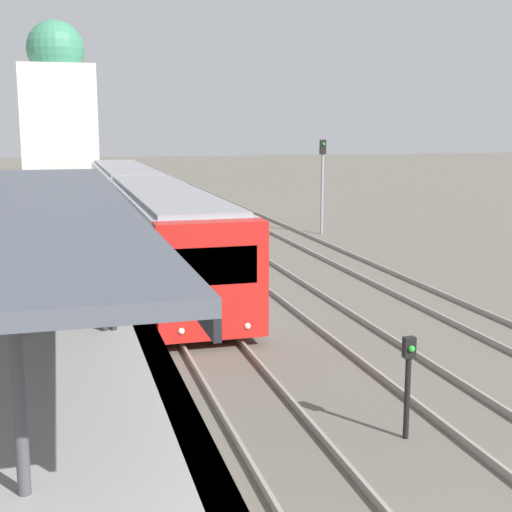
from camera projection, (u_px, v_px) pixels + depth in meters
name	position (u px, v px, depth m)	size (l,w,h in m)	color
platform_canopy	(35.00, 202.00, 16.18)	(4.00, 21.09, 2.82)	#4C515B
person_on_platform	(108.00, 287.00, 15.39)	(0.40, 0.40, 1.66)	#2D2D33
train_near	(141.00, 209.00, 30.78)	(2.70, 29.66, 3.22)	red
signal_post_near	(408.00, 376.00, 12.10)	(0.20, 0.21, 1.82)	black
signal_mast_far	(322.00, 175.00, 35.03)	(0.28, 0.29, 4.64)	gray
distant_domed_building	(59.00, 119.00, 48.62)	(4.96, 4.96, 12.28)	silver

